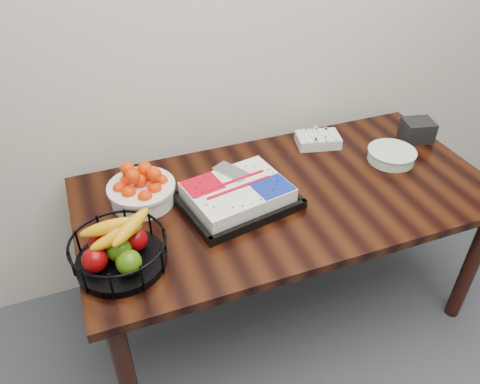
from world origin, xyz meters
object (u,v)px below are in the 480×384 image
object	(u,v)px
table	(286,207)
tangerine_bowl	(141,187)
plate_stack	(391,155)
napkin_box	(417,130)
fruit_basket	(119,249)
cake_tray	(237,195)

from	to	relation	value
table	tangerine_bowl	bearing A→B (deg)	165.79
plate_stack	table	bearing A→B (deg)	-175.12
napkin_box	fruit_basket	bearing A→B (deg)	-167.18
cake_tray	tangerine_bowl	distance (m)	0.40
table	tangerine_bowl	xyz separation A→B (m)	(-0.60, 0.15, 0.16)
cake_tray	fruit_basket	distance (m)	0.55
cake_tray	napkin_box	bearing A→B (deg)	9.20
napkin_box	plate_stack	bearing A→B (deg)	-152.89
fruit_basket	napkin_box	bearing A→B (deg)	12.82
cake_tray	fruit_basket	xyz separation A→B (m)	(-0.51, -0.18, 0.03)
cake_tray	tangerine_bowl	size ratio (longest dim) A/B	1.83
table	cake_tray	distance (m)	0.27
table	napkin_box	size ratio (longest dim) A/B	12.43
table	napkin_box	bearing A→B (deg)	11.91
cake_tray	napkin_box	world-z (taller)	napkin_box
table	tangerine_bowl	distance (m)	0.64
cake_tray	plate_stack	bearing A→B (deg)	3.35
tangerine_bowl	plate_stack	xyz separation A→B (m)	(1.16, -0.10, -0.05)
tangerine_bowl	fruit_basket	distance (m)	0.37
tangerine_bowl	plate_stack	size ratio (longest dim) A/B	1.24
tangerine_bowl	fruit_basket	bearing A→B (deg)	-113.58
table	plate_stack	xyz separation A→B (m)	(0.56, 0.05, 0.11)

